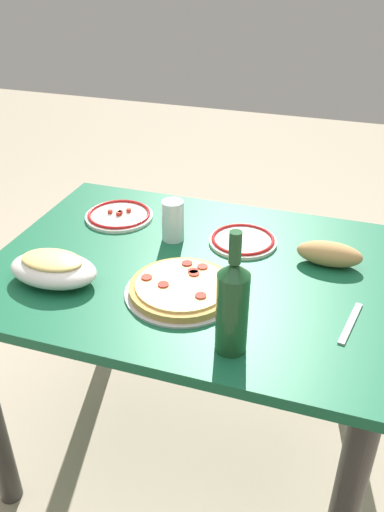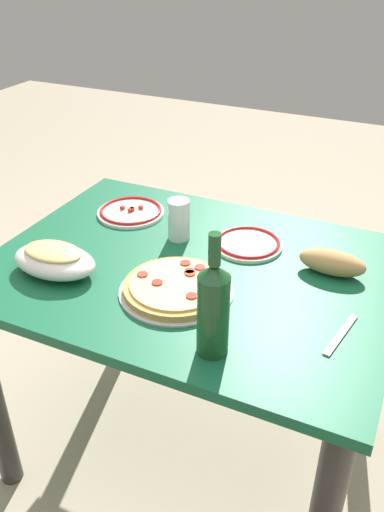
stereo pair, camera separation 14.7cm
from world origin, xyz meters
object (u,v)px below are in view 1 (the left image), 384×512
Objects in this scene: dining_table at (192,307)px; side_plate_far at (119,215)px; pepperoni_pizza at (182,288)px; water_glass at (173,220)px; wine_bottle at (232,305)px; baked_pasta_dish at (53,268)px; side_plate_near at (243,240)px; bread_loaf at (329,254)px.

side_plate_far is (0.31, -0.20, 0.15)m from dining_table.
water_glass is at bearing -65.45° from pepperoni_pizza.
wine_bottle reaches higher than pepperoni_pizza.
baked_pasta_dish is 0.82× the size of wine_bottle.
side_plate_near is 0.93× the size of side_plate_far.
wine_bottle is 2.38× the size of water_glass.
baked_pasta_dish is 0.55m from side_plate_near.
wine_bottle reaches higher than baked_pasta_dish.
pepperoni_pizza is at bearing 36.97° from bread_loaf.
bread_loaf reaches higher than dining_table.
bread_loaf is at bearing -111.70° from wine_bottle.
pepperoni_pizza is 0.34m from baked_pasta_dish.
water_glass is 0.23m from side_plate_far.
water_glass is at bearing -125.34° from baked_pasta_dish.
dining_table is at bearing -57.82° from wine_bottle.
pepperoni_pizza is at bearing 134.78° from side_plate_far.
bread_loaf is (-0.67, -0.31, -0.01)m from baked_pasta_dish.
side_plate_near reaches higher than dining_table.
side_plate_near is at bearing -122.13° from dining_table.
pepperoni_pizza is 1.65× the size of bread_loaf.
dining_table is 0.44m from wine_bottle.
dining_table is 0.21m from pepperoni_pizza.
bread_loaf is at bearing 179.88° from water_glass.
baked_pasta_dish is at bearing -12.57° from wine_bottle.
side_plate_far is (-0.01, -0.38, -0.03)m from baked_pasta_dish.
dining_table is at bearing 129.02° from water_glass.
water_glass is at bearing -50.98° from dining_table.
dining_table is at bearing -149.79° from baked_pasta_dish.
side_plate_near is 0.42m from side_plate_far.
baked_pasta_dish is 1.94× the size of water_glass.
wine_bottle is 1.65× the size of bread_loaf.
water_glass is at bearing 11.61° from side_plate_near.
pepperoni_pizza reaches higher than side_plate_far.
bread_loaf is at bearing -155.46° from baked_pasta_dish.
water_glass is (0.29, -0.42, -0.06)m from wine_bottle.
side_plate_near is at bearing -79.70° from wine_bottle.
wine_bottle is 0.71m from side_plate_far.
pepperoni_pizza is at bearing 114.55° from water_glass.
dining_table is 5.09× the size of side_plate_far.
water_glass reaches higher than pepperoni_pizza.
wine_bottle is 0.48m from side_plate_near.
baked_pasta_dish is (0.34, 0.05, 0.03)m from pepperoni_pizza.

